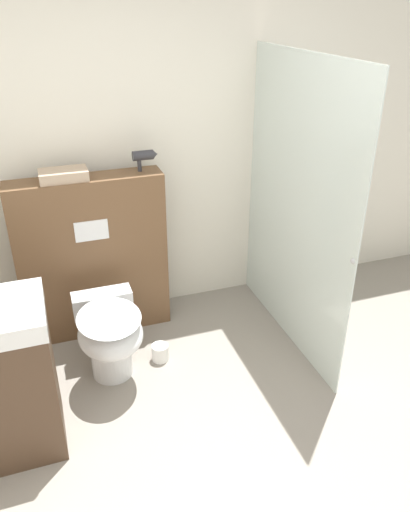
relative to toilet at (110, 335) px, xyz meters
name	(u,v)px	position (x,y,z in m)	size (l,w,h in m)	color
ground_plane	(256,492)	(0.53, -1.11, -0.33)	(12.00, 12.00, 0.00)	gray
wall_back	(153,149)	(0.53, 0.82, 0.92)	(8.00, 0.06, 2.50)	silver
partition_panel	(93,257)	(0.00, 0.58, 0.26)	(1.03, 0.23, 1.17)	brown
shower_glass	(295,210)	(1.29, 0.08, 0.65)	(0.04, 1.42, 1.95)	silver
toilet	(110,335)	(0.00, 0.00, 0.00)	(0.40, 0.60, 0.51)	white
hair_drier	(144,156)	(0.41, 0.60, 0.95)	(0.17, 0.07, 0.14)	#2D2D33
folded_towel	(63,175)	(-0.12, 0.58, 0.88)	(0.30, 0.19, 0.07)	tan
spare_toilet_roll	(160,352)	(0.33, 0.06, -0.27)	(0.11, 0.11, 0.12)	white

